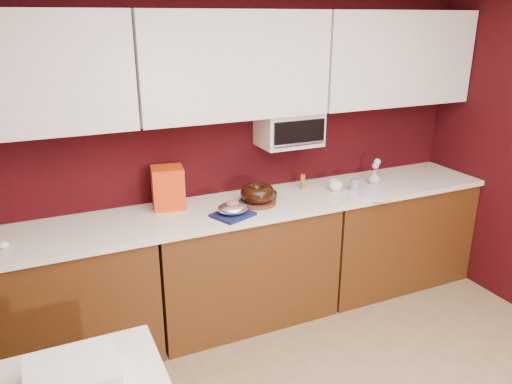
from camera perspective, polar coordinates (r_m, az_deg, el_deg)
The scene contains 27 objects.
wall_back at distance 3.69m, azimuth -3.54°, elevation 5.17°, with size 4.00×0.02×2.50m, color #32060A.
base_cabinet_left at distance 3.49m, azimuth -22.60°, elevation -11.88°, with size 1.31×0.58×0.86m, color #4F2B0F.
base_cabinet_center at distance 3.71m, azimuth -1.53°, elevation -8.28°, with size 1.31×0.58×0.86m, color #4F2B0F.
base_cabinet_right at distance 4.35m, azimuth 14.90°, elevation -4.63°, with size 1.31×0.58×0.86m, color #4F2B0F.
countertop at distance 3.53m, azimuth -1.60°, elevation -1.79°, with size 4.00×0.62×0.04m, color white.
upper_cabinet_left at distance 3.19m, azimuth -26.07°, elevation 12.02°, with size 1.31×0.33×0.70m, color white.
upper_cabinet_center at distance 3.44m, azimuth -2.73°, elevation 14.30°, with size 1.31×0.33×0.70m, color white.
upper_cabinet_right at distance 4.12m, azimuth 15.34°, elevation 14.51°, with size 1.31×0.33×0.70m, color white.
toaster_oven at distance 3.71m, azimuth 3.78°, elevation 7.25°, with size 0.45×0.30×0.25m, color white.
toaster_oven_door at distance 3.58m, azimuth 5.00°, elevation 6.74°, with size 0.40×0.02×0.18m, color black.
toaster_oven_handle at distance 3.58m, azimuth 5.08°, elevation 5.52°, with size 0.02×0.02×0.42m, color silver.
cake_base at distance 3.53m, azimuth 0.18°, elevation -1.18°, with size 0.26×0.26×0.02m, color #5C281B.
bundt_cake at distance 3.51m, azimuth 0.18°, elevation -0.14°, with size 0.24×0.24×0.10m, color black.
navy_towel at distance 3.33m, azimuth -2.65°, elevation -2.60°, with size 0.25×0.21×0.02m, color #131A4A.
foil_ham_nest at distance 3.31m, azimuth -2.66°, elevation -1.87°, with size 0.21×0.18×0.08m, color white.
roasted_ham at distance 3.30m, azimuth -2.67°, elevation -1.47°, with size 0.10×0.08×0.06m, color #AF5E50.
pandoro_box at distance 3.48m, azimuth -10.03°, elevation 0.51°, with size 0.21×0.19×0.29m, color red.
dark_pan at distance 3.66m, azimuth 0.69°, elevation -0.33°, with size 0.22×0.22×0.04m, color black.
coffee_mug at distance 3.84m, azimuth 9.12°, elevation 0.84°, with size 0.09×0.09×0.10m, color white.
blue_jar at distance 3.88m, azimuth 11.25°, elevation 0.83°, with size 0.07×0.07×0.09m, color navy.
flower_vase at distance 4.06m, azimuth 13.40°, elevation 1.72°, with size 0.08×0.08×0.12m, color #B2BBCA.
flower_pink at distance 4.03m, azimuth 13.50°, elevation 2.94°, with size 0.05×0.05×0.05m, color pink.
flower_blue at distance 4.06m, azimuth 13.69°, elevation 3.35°, with size 0.05×0.05×0.05m, color #92CBEA.
china_plate at distance 3.78m, azimuth 13.50°, elevation -0.42°, with size 0.23×0.23×0.01m, color white.
amber_bottle at distance 3.86m, azimuth 5.35°, elevation 1.20°, with size 0.04×0.04×0.11m, color #8C6019.
egg_left at distance 3.21m, azimuth -26.87°, elevation -5.45°, with size 0.06×0.04×0.04m, color white.
newspaper_stack at distance 2.21m, azimuth -20.21°, elevation -19.33°, with size 0.35×0.29×0.12m, color white.
Camera 1 is at (-1.27, -1.09, 2.15)m, focal length 35.00 mm.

